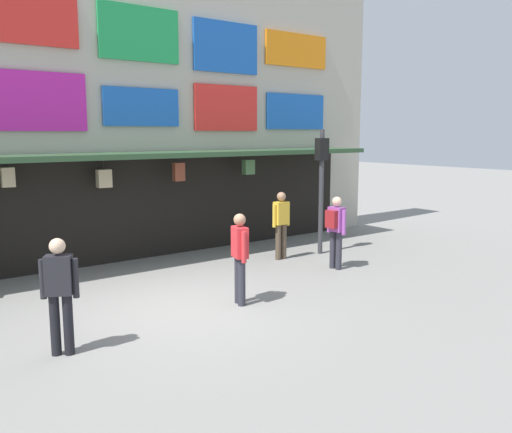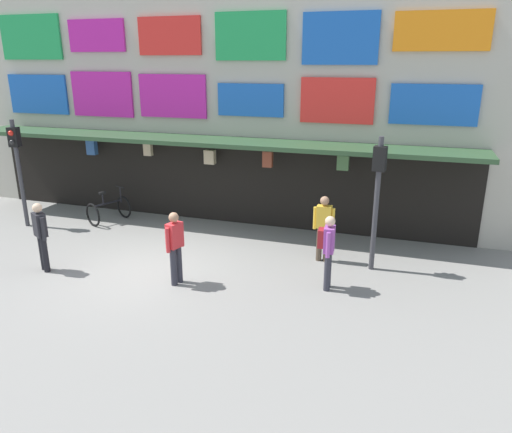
{
  "view_description": "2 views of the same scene",
  "coord_description": "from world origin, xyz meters",
  "px_view_note": "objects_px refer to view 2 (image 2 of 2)",
  "views": [
    {
      "loc": [
        -4.52,
        -8.25,
        3.11
      ],
      "look_at": [
        2.12,
        0.55,
        1.39
      ],
      "focal_mm": 37.75,
      "sensor_mm": 36.0,
      "label": 1
    },
    {
      "loc": [
        5.74,
        -9.34,
        4.82
      ],
      "look_at": [
        2.35,
        1.05,
        1.26
      ],
      "focal_mm": 33.84,
      "sensor_mm": 36.0,
      "label": 2
    }
  ],
  "objects_px": {
    "traffic_light_near": "(17,156)",
    "pedestrian_in_blue": "(41,233)",
    "traffic_light_far": "(378,183)",
    "pedestrian_in_black": "(328,247)",
    "pedestrian_in_yellow": "(175,244)",
    "pedestrian_in_green": "(324,225)",
    "bicycle_parked": "(109,210)"
  },
  "relations": [
    {
      "from": "bicycle_parked",
      "to": "traffic_light_near",
      "type": "bearing_deg",
      "value": -153.2
    },
    {
      "from": "pedestrian_in_green",
      "to": "pedestrian_in_yellow",
      "type": "relative_size",
      "value": 1.0
    },
    {
      "from": "bicycle_parked",
      "to": "pedestrian_in_green",
      "type": "height_order",
      "value": "pedestrian_in_green"
    },
    {
      "from": "traffic_light_near",
      "to": "traffic_light_far",
      "type": "xyz_separation_m",
      "value": [
        10.26,
        0.02,
        0.0
      ]
    },
    {
      "from": "bicycle_parked",
      "to": "pedestrian_in_black",
      "type": "relative_size",
      "value": 0.8
    },
    {
      "from": "traffic_light_near",
      "to": "pedestrian_in_yellow",
      "type": "height_order",
      "value": "traffic_light_near"
    },
    {
      "from": "pedestrian_in_yellow",
      "to": "bicycle_parked",
      "type": "bearing_deg",
      "value": 140.69
    },
    {
      "from": "traffic_light_far",
      "to": "pedestrian_in_green",
      "type": "height_order",
      "value": "traffic_light_far"
    },
    {
      "from": "pedestrian_in_black",
      "to": "traffic_light_near",
      "type": "bearing_deg",
      "value": 171.7
    },
    {
      "from": "pedestrian_in_green",
      "to": "bicycle_parked",
      "type": "bearing_deg",
      "value": 172.0
    },
    {
      "from": "pedestrian_in_blue",
      "to": "bicycle_parked",
      "type": "bearing_deg",
      "value": 100.51
    },
    {
      "from": "traffic_light_near",
      "to": "pedestrian_in_black",
      "type": "distance_m",
      "value": 9.58
    },
    {
      "from": "pedestrian_in_green",
      "to": "traffic_light_far",
      "type": "bearing_deg",
      "value": -5.36
    },
    {
      "from": "pedestrian_in_black",
      "to": "pedestrian_in_yellow",
      "type": "xyz_separation_m",
      "value": [
        -3.24,
        -0.79,
        -0.04
      ]
    },
    {
      "from": "traffic_light_near",
      "to": "pedestrian_in_blue",
      "type": "relative_size",
      "value": 1.9
    },
    {
      "from": "traffic_light_near",
      "to": "bicycle_parked",
      "type": "bearing_deg",
      "value": 26.8
    },
    {
      "from": "traffic_light_near",
      "to": "traffic_light_far",
      "type": "height_order",
      "value": "same"
    },
    {
      "from": "traffic_light_far",
      "to": "bicycle_parked",
      "type": "height_order",
      "value": "traffic_light_far"
    },
    {
      "from": "pedestrian_in_blue",
      "to": "pedestrian_in_yellow",
      "type": "xyz_separation_m",
      "value": [
        3.32,
        0.35,
        0.0
      ]
    },
    {
      "from": "traffic_light_near",
      "to": "pedestrian_in_green",
      "type": "bearing_deg",
      "value": 0.85
    },
    {
      "from": "bicycle_parked",
      "to": "pedestrian_in_green",
      "type": "distance_m",
      "value": 6.95
    },
    {
      "from": "traffic_light_far",
      "to": "pedestrian_in_yellow",
      "type": "xyz_separation_m",
      "value": [
        -4.1,
        -2.19,
        -1.19
      ]
    },
    {
      "from": "traffic_light_near",
      "to": "pedestrian_in_green",
      "type": "height_order",
      "value": "traffic_light_near"
    },
    {
      "from": "pedestrian_in_yellow",
      "to": "pedestrian_in_blue",
      "type": "bearing_deg",
      "value": -174.05
    },
    {
      "from": "bicycle_parked",
      "to": "pedestrian_in_blue",
      "type": "bearing_deg",
      "value": -79.49
    },
    {
      "from": "bicycle_parked",
      "to": "pedestrian_in_green",
      "type": "bearing_deg",
      "value": -8.0
    },
    {
      "from": "pedestrian_in_black",
      "to": "traffic_light_far",
      "type": "bearing_deg",
      "value": 58.43
    },
    {
      "from": "pedestrian_in_yellow",
      "to": "traffic_light_near",
      "type": "bearing_deg",
      "value": 160.63
    },
    {
      "from": "traffic_light_near",
      "to": "pedestrian_in_blue",
      "type": "height_order",
      "value": "traffic_light_near"
    },
    {
      "from": "traffic_light_far",
      "to": "pedestrian_in_black",
      "type": "xyz_separation_m",
      "value": [
        -0.85,
        -1.39,
        -1.16
      ]
    },
    {
      "from": "pedestrian_in_blue",
      "to": "pedestrian_in_black",
      "type": "height_order",
      "value": "same"
    },
    {
      "from": "pedestrian_in_black",
      "to": "pedestrian_in_yellow",
      "type": "distance_m",
      "value": 3.34
    }
  ]
}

